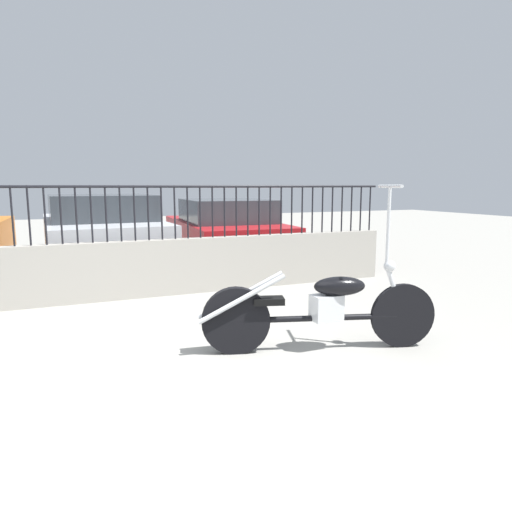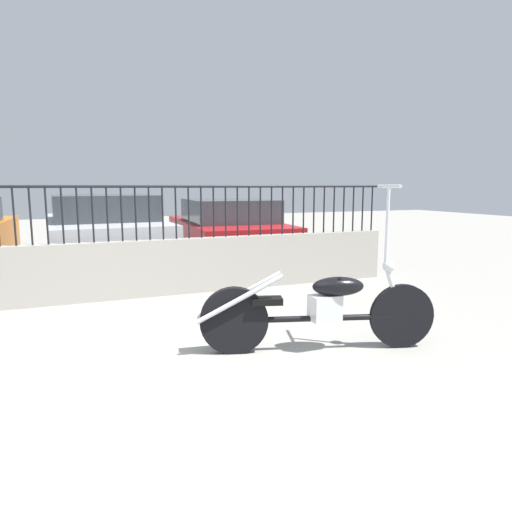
# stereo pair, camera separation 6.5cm
# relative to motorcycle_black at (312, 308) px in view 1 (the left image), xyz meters

# --- Properties ---
(ground_plane) EXTENTS (40.00, 40.00, 0.00)m
(ground_plane) POSITION_rel_motorcycle_black_xyz_m (-1.47, -0.46, -0.41)
(ground_plane) COLOR gray
(low_wall) EXTENTS (8.39, 0.18, 0.79)m
(low_wall) POSITION_rel_motorcycle_black_xyz_m (-1.47, 2.71, -0.01)
(low_wall) COLOR #9E998E
(low_wall) RESTS_ON ground_plane
(fence_railing) EXTENTS (8.39, 0.04, 0.75)m
(fence_railing) POSITION_rel_motorcycle_black_xyz_m (-1.47, 2.71, 0.88)
(fence_railing) COLOR black
(fence_railing) RESTS_ON low_wall
(motorcycle_black) EXTENTS (2.18, 0.84, 1.54)m
(motorcycle_black) POSITION_rel_motorcycle_black_xyz_m (0.00, 0.00, 0.00)
(motorcycle_black) COLOR black
(motorcycle_black) RESTS_ON ground_plane
(car_silver) EXTENTS (2.06, 4.24, 1.37)m
(car_silver) POSITION_rel_motorcycle_black_xyz_m (-1.46, 5.22, 0.29)
(car_silver) COLOR black
(car_silver) RESTS_ON ground_plane
(car_red) EXTENTS (1.99, 4.10, 1.26)m
(car_red) POSITION_rel_motorcycle_black_xyz_m (0.93, 5.20, 0.24)
(car_red) COLOR black
(car_red) RESTS_ON ground_plane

